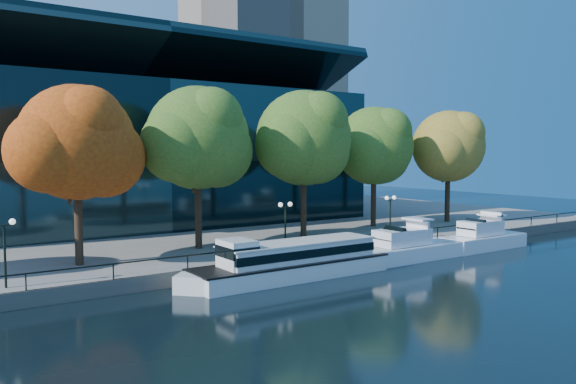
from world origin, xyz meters
TOP-DOWN VIEW (x-y plane):
  - ground at (0.00, 0.00)m, footprint 160.00×160.00m
  - promenade at (0.00, 36.38)m, footprint 90.00×67.08m
  - railing at (0.00, 3.25)m, footprint 88.20×0.08m
  - convention_building at (-4.00, 31.79)m, footprint 50.00×24.57m
  - office_tower at (28.00, 55.00)m, footprint 22.50×22.50m
  - tour_boat at (-3.52, 0.76)m, footprint 16.48×3.68m
  - cruiser_near at (7.95, 0.85)m, footprint 11.75×3.03m
  - cruiser_far at (17.87, 0.68)m, footprint 10.34×2.87m
  - tree_1 at (-15.41, 8.99)m, footprint 10.00×8.20m
  - tree_2 at (-5.50, 10.54)m, footprint 10.51×8.62m
  - tree_3 at (5.29, 10.66)m, footprint 10.99×9.01m
  - tree_4 at (15.97, 12.65)m, footprint 10.36×8.50m
  - tree_5 at (25.82, 10.93)m, footprint 10.15×8.32m
  - lamp_0 at (-20.86, 4.50)m, footprint 1.26×0.36m
  - lamp_1 at (-1.20, 4.50)m, footprint 1.26×0.36m
  - lamp_2 at (10.13, 4.50)m, footprint 1.26×0.36m

SIDE VIEW (x-z plane):
  - ground at x=0.00m, z-range 0.00..0.00m
  - promenade at x=0.00m, z-range 0.00..1.00m
  - cruiser_near at x=7.95m, z-range -0.64..2.76m
  - cruiser_far at x=17.87m, z-range -0.62..2.76m
  - tour_boat at x=-3.52m, z-range -0.23..2.89m
  - railing at x=0.00m, z-range 1.44..2.43m
  - lamp_0 at x=-20.86m, z-range 1.97..6.00m
  - lamp_1 at x=-1.20m, z-range 1.97..6.00m
  - lamp_2 at x=10.13m, z-range 1.97..6.00m
  - convention_building at x=-4.00m, z-range -2.21..19.22m
  - tree_1 at x=-15.41m, z-range 3.10..15.65m
  - tree_4 at x=15.97m, z-range 3.03..15.75m
  - tree_5 at x=25.82m, z-range 3.08..15.72m
  - tree_2 at x=-5.50m, z-range 3.24..16.49m
  - tree_3 at x=5.29m, z-range 3.21..16.81m
  - office_tower at x=28.00m, z-range 0.07..65.97m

